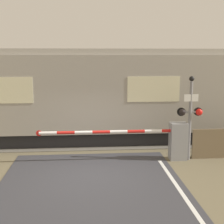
{
  "coord_description": "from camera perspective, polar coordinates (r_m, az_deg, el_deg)",
  "views": [
    {
      "loc": [
        -0.07,
        -9.46,
        3.71
      ],
      "look_at": [
        0.81,
        1.77,
        1.67
      ],
      "focal_mm": 50.0,
      "sensor_mm": 36.0,
      "label": 1
    }
  ],
  "objects": [
    {
      "name": "track_bed",
      "position": [
        13.97,
        -4.06,
        -5.07
      ],
      "size": [
        36.0,
        3.2,
        0.13
      ],
      "color": "#666056",
      "rests_on": "ground_plane"
    },
    {
      "name": "signal_post",
      "position": [
        11.34,
        14.12,
        -0.2
      ],
      "size": [
        0.91,
        0.26,
        3.02
      ],
      "color": "gray",
      "rests_on": "ground_plane"
    },
    {
      "name": "crossing_barrier",
      "position": [
        11.4,
        10.28,
        -5.03
      ],
      "size": [
        5.33,
        0.44,
        1.35
      ],
      "color": "gray",
      "rests_on": "ground_plane"
    },
    {
      "name": "train",
      "position": [
        13.94,
        -17.51,
        2.89
      ],
      "size": [
        20.9,
        2.72,
        3.98
      ],
      "color": "black",
      "rests_on": "ground_plane"
    },
    {
      "name": "ground_plane",
      "position": [
        10.16,
        -3.85,
        -11.19
      ],
      "size": [
        80.0,
        80.0,
        0.0
      ],
      "primitive_type": "plane",
      "color": "#6B6047"
    }
  ]
}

